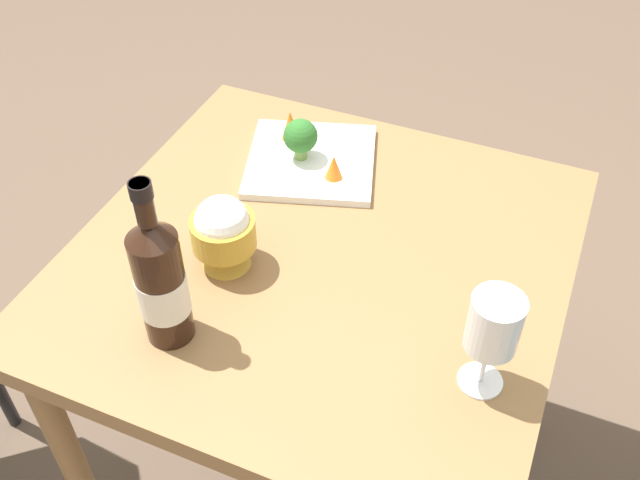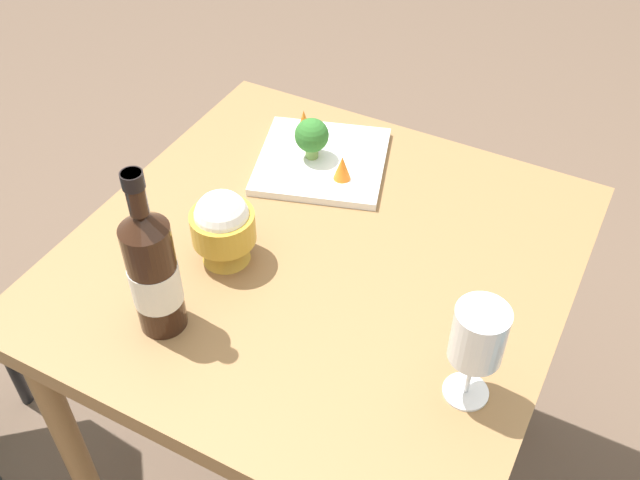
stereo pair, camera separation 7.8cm
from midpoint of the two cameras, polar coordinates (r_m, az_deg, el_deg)
ground_plane at (r=1.87m, az=-1.25°, el=-17.17°), size 8.00×8.00×0.00m
dining_table at (r=1.35m, az=-1.66°, el=-3.76°), size 0.85×0.85×0.73m
wine_bottle at (r=1.11m, az=-14.33°, el=-3.18°), size 0.08×0.08×0.30m
wine_glass at (r=1.02m, az=11.29°, el=-6.65°), size 0.08×0.08×0.18m
rice_bowl at (r=1.23m, az=-9.37°, el=0.57°), size 0.11×0.11×0.14m
serving_plate at (r=1.47m, az=-2.23°, el=6.14°), size 0.31×0.31×0.02m
broccoli_floret at (r=1.44m, az=-3.10°, el=8.00°), size 0.07×0.07×0.09m
carrot_garnish_left at (r=1.40m, az=-0.53°, el=5.70°), size 0.03×0.03×0.05m
carrot_garnish_right at (r=1.51m, az=-3.83°, el=8.89°), size 0.04×0.04×0.06m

